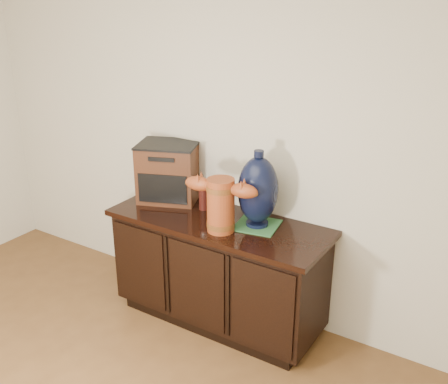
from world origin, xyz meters
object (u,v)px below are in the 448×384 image
Objects in this scene: tv_radio at (169,172)px; lamp_base at (258,190)px; terracotta_vessel at (221,202)px; spray_can at (204,196)px; sideboard at (218,270)px.

lamp_base is at bearing -26.20° from tv_radio.
terracotta_vessel is 0.99× the size of lamp_base.
terracotta_vessel is 2.50× the size of spray_can.
sideboard is 0.58m from terracotta_vessel.
lamp_base is (0.25, 0.06, 0.61)m from sideboard.
lamp_base is (0.16, 0.18, 0.05)m from terracotta_vessel.
lamp_base reaches higher than spray_can.
sideboard is 0.66m from lamp_base.
sideboard is 7.62× the size of spray_can.
sideboard is 3.01× the size of lamp_base.
lamp_base is 0.45m from spray_can.
tv_radio is (-0.58, 0.24, 0.01)m from terracotta_vessel.
tv_radio reaches higher than spray_can.
tv_radio reaches higher than terracotta_vessel.
spray_can is (-0.27, 0.22, -0.10)m from terracotta_vessel.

